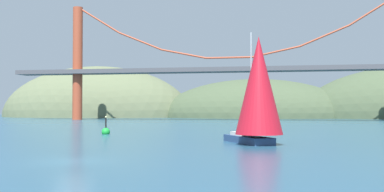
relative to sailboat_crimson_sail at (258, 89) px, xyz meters
name	(u,v)px	position (x,y,z in m)	size (l,w,h in m)	color
ground_plane	(73,161)	(-11.36, -15.79, -5.32)	(360.00, 360.00, 0.00)	navy
headland_left	(96,117)	(-66.36, 119.21, -5.32)	(73.89, 44.00, 38.34)	#5B6647
headland_center	(255,117)	(-6.36, 119.21, -5.32)	(69.08, 44.00, 27.27)	#425138
suspension_bridge	(229,66)	(-11.36, 79.21, 9.52)	(123.91, 6.00, 32.88)	#A34228
sailboat_crimson_sail	(258,89)	(0.00, 0.00, 0.00)	(7.02, 8.83, 10.94)	navy
channel_buoy	(106,131)	(-20.60, 13.41, -4.95)	(1.10, 1.10, 2.64)	green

